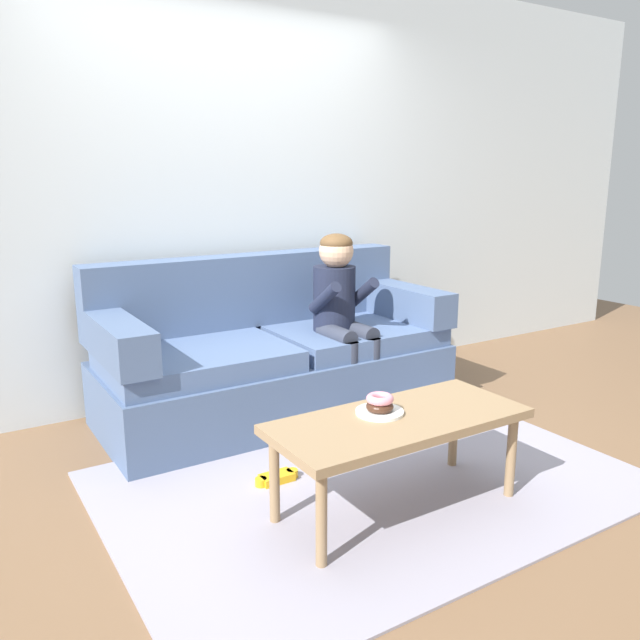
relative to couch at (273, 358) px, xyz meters
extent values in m
plane|color=brown|center=(-0.06, -0.85, -0.34)|extent=(10.00, 10.00, 0.00)
cube|color=silver|center=(-0.06, 0.55, 1.06)|extent=(8.00, 0.10, 2.80)
cube|color=#9993A3|center=(-0.06, -1.10, -0.34)|extent=(2.45, 1.72, 0.01)
cube|color=slate|center=(0.00, -0.05, -0.15)|extent=(2.11, 0.90, 0.38)
cube|color=slate|center=(-0.53, -0.10, 0.10)|extent=(1.01, 0.74, 0.12)
cube|color=slate|center=(0.53, -0.10, 0.10)|extent=(1.01, 0.74, 0.12)
cube|color=slate|center=(0.00, 0.30, 0.38)|extent=(2.11, 0.20, 0.45)
cube|color=slate|center=(-0.95, -0.05, 0.27)|extent=(0.20, 0.90, 0.22)
cube|color=slate|center=(0.95, -0.05, 0.27)|extent=(0.20, 0.90, 0.22)
cube|color=#937551|center=(-0.11, -1.36, 0.08)|extent=(1.14, 0.49, 0.04)
cylinder|color=#937551|center=(-0.62, -1.55, -0.14)|extent=(0.04, 0.04, 0.40)
cylinder|color=#937551|center=(0.40, -1.55, -0.14)|extent=(0.04, 0.04, 0.40)
cylinder|color=#937551|center=(-0.62, -1.18, -0.14)|extent=(0.04, 0.04, 0.40)
cylinder|color=#937551|center=(0.40, -1.18, -0.14)|extent=(0.04, 0.04, 0.40)
cylinder|color=#1E2338|center=(0.36, -0.13, 0.36)|extent=(0.26, 0.26, 0.40)
sphere|color=#DBAD89|center=(0.36, -0.15, 0.65)|extent=(0.21, 0.21, 0.21)
ellipsoid|color=brown|center=(0.36, -0.15, 0.70)|extent=(0.20, 0.20, 0.12)
cylinder|color=#333847|center=(0.28, -0.28, 0.17)|extent=(0.11, 0.30, 0.11)
cylinder|color=#333847|center=(0.28, -0.43, -0.06)|extent=(0.09, 0.09, 0.44)
cube|color=black|center=(0.28, -0.48, -0.31)|extent=(0.10, 0.20, 0.06)
cylinder|color=#1E2338|center=(0.23, -0.23, 0.39)|extent=(0.07, 0.29, 0.23)
cylinder|color=#333847|center=(0.44, -0.28, 0.17)|extent=(0.11, 0.30, 0.11)
cylinder|color=#333847|center=(0.44, -0.43, -0.06)|extent=(0.09, 0.09, 0.44)
cube|color=black|center=(0.44, -0.48, -0.31)|extent=(0.10, 0.20, 0.06)
cylinder|color=#1E2338|center=(0.50, -0.23, 0.39)|extent=(0.07, 0.29, 0.23)
cylinder|color=white|center=(-0.16, -1.29, 0.10)|extent=(0.21, 0.21, 0.01)
torus|color=#422619|center=(-0.16, -1.29, 0.13)|extent=(0.15, 0.15, 0.04)
torus|color=pink|center=(-0.16, -1.29, 0.16)|extent=(0.15, 0.15, 0.04)
cube|color=gold|center=(-0.44, -0.87, -0.32)|extent=(0.16, 0.09, 0.05)
cylinder|color=gold|center=(-0.53, -0.87, -0.32)|extent=(0.06, 0.06, 0.05)
cylinder|color=gold|center=(-0.36, -0.87, -0.32)|extent=(0.06, 0.06, 0.05)
camera|label=1|loc=(-1.75, -3.36, 1.11)|focal=35.75mm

